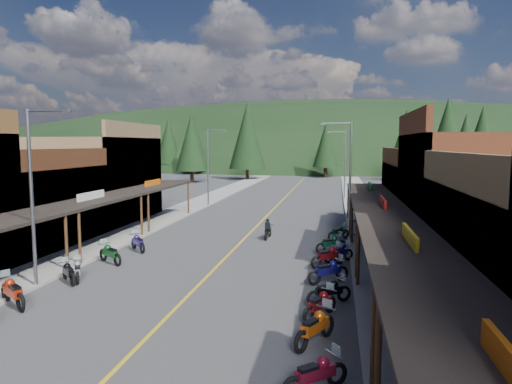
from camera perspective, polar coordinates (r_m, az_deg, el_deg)
The scene contains 41 objects.
ground at distance 25.59m, azimuth -4.30°, elevation -8.67°, with size 220.00×220.00×0.00m, color #38383A.
centerline at distance 44.87m, azimuth 2.05°, elevation -2.29°, with size 0.15×90.00×0.01m, color gold.
sidewalk_west at distance 46.86m, azimuth -8.55°, elevation -1.91°, with size 3.40×94.00×0.15m, color gray.
sidewalk_east at distance 44.51m, azimuth 13.22°, elevation -2.42°, with size 3.40×94.00×0.15m, color gray.
shop_west_2 at distance 32.75m, azimuth -27.55°, elevation -1.59°, with size 10.90×9.00×6.20m.
shop_west_3 at distance 40.64m, azimuth -19.39°, elevation 1.49°, with size 10.90×10.20×8.20m.
shop_east_2 at distance 26.94m, azimuth 26.40°, elevation -0.92°, with size 10.90×9.00×8.20m.
shop_east_3 at distance 36.29m, azimuth 22.05°, elevation -0.67°, with size 10.90×10.20×6.20m.
streetlight_0 at distance 22.35m, azimuth -25.97°, elevation 0.23°, with size 2.16×0.18×8.00m.
streetlight_1 at distance 47.86m, azimuth -5.87°, elevation 3.56°, with size 2.16×0.18×8.00m.
streetlight_2 at distance 32.05m, azimuth 11.44°, elevation 2.28°, with size 2.16×0.18×8.00m.
streetlight_3 at distance 54.02m, azimuth 10.91°, elevation 3.76°, with size 2.16×0.18×8.00m.
ridge_hill at distance 159.22m, azimuth 7.86°, elevation 3.61°, with size 310.00×140.00×60.00m, color black.
pine_0 at distance 97.59m, azimuth -18.26°, elevation 5.71°, with size 5.04×5.04×11.00m.
pine_1 at distance 98.71m, azimuth -7.77°, elevation 6.39°, with size 5.88×5.88×12.50m.
pine_2 at distance 83.57m, azimuth -1.10°, elevation 7.04°, with size 6.72×6.72×14.00m.
pine_3 at distance 90.00m, azimuth 8.74°, elevation 5.94°, with size 5.04×5.04×11.00m.
pine_4 at distance 84.80m, azimuth 18.20°, elevation 6.22°, with size 5.88×5.88×12.50m.
pine_5 at distance 99.93m, azimuth 26.41°, elevation 6.25°, with size 6.72×6.72×14.00m.
pine_7 at distance 107.02m, azimuth -10.89°, elevation 6.30°, with size 5.88×5.88×12.50m.
pine_8 at distance 69.91m, azimuth -13.76°, elevation 5.42°, with size 4.48×4.48×10.00m.
pine_9 at distance 71.24m, azimuth 24.68°, elevation 5.38°, with size 4.93×4.93×10.80m.
pine_10 at distance 77.83m, azimuth -8.07°, elevation 6.17°, with size 5.38×5.38×11.60m.
pine_11 at distance 63.50m, azimuth 22.79°, elevation 6.18°, with size 5.82×5.82×12.40m.
bike_west_4 at distance 20.93m, azimuth -28.15°, elevation -10.82°, with size 0.78×2.34×1.34m, color #AE240C, non-canonical shape.
bike_west_5 at distance 23.33m, azimuth -22.40°, elevation -9.18°, with size 0.64×1.91×1.09m, color black, non-canonical shape.
bike_west_6 at distance 23.56m, azimuth -21.39°, elevation -9.00°, with size 0.63×1.88×1.08m, color gray, non-canonical shape.
bike_west_7 at distance 26.16m, azimuth -17.79°, elevation -7.22°, with size 0.72×2.17×1.24m, color #0E481A, non-canonical shape.
bike_west_8 at distance 28.70m, azimuth -14.55°, elevation -6.02°, with size 0.69×2.07×1.18m, color navy, non-canonical shape.
bike_east_2 at distance 12.81m, azimuth 7.46°, elevation -21.46°, with size 0.67×2.02×1.15m, color maroon, non-canonical shape.
bike_east_3 at distance 15.44m, azimuth 7.40°, elevation -16.22°, with size 0.75×2.25×1.29m, color #CC550E, non-canonical shape.
bike_east_4 at distance 17.61m, azimuth 8.01°, elevation -13.58°, with size 0.69×2.06×1.18m, color maroon, non-canonical shape.
bike_east_5 at distance 19.12m, azimuth 9.13°, elevation -12.02°, with size 0.68×2.03×1.16m, color black, non-canonical shape.
bike_east_6 at distance 21.83m, azimuth 9.04°, elevation -9.60°, with size 0.74×2.21×1.26m, color navy, non-canonical shape.
bike_east_7 at distance 24.58m, azimuth 8.99°, elevation -7.80°, with size 0.74×2.23×1.28m, color maroon, non-canonical shape.
bike_east_8 at distance 25.78m, azimuth 10.28°, elevation -7.37°, with size 0.65×1.94×1.11m, color navy, non-canonical shape.
bike_east_9 at distance 27.70m, azimuth 9.37°, elevation -6.31°, with size 0.71×2.12×1.21m, color #0C402A, non-canonical shape.
bike_east_10 at distance 31.56m, azimuth 10.28°, elevation -4.92°, with size 0.64×1.91×1.09m, color #0B3A1E, non-canonical shape.
rider_on_bike at distance 31.34m, azimuth 1.51°, elevation -4.84°, with size 0.72×1.93×1.45m.
pedestrian_east_a at distance 22.80m, azimuth 15.27°, elevation -8.05°, with size 0.63×0.42×1.74m, color #2C2234.
pedestrian_east_b at distance 32.71m, azimuth 12.44°, elevation -3.61°, with size 0.91×0.53×1.88m, color #4D3A30.
Camera 1 is at (6.19, -23.97, 6.47)m, focal length 32.00 mm.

